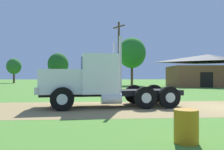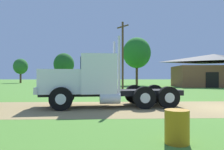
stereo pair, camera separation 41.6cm
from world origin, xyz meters
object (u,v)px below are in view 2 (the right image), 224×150
object	(u,v)px
truck_foreground_white	(94,82)
utility_pole_near	(123,53)
shed_building	(214,71)
steel_barrel	(177,127)

from	to	relation	value
truck_foreground_white	utility_pole_near	xyz separation A→B (m)	(2.92, 16.34, 3.23)
utility_pole_near	shed_building	bearing A→B (deg)	21.19
shed_building	truck_foreground_white	bearing A→B (deg)	-128.75
truck_foreground_white	utility_pole_near	world-z (taller)	utility_pole_near
steel_barrel	utility_pole_near	distance (m)	23.18
utility_pole_near	truck_foreground_white	bearing A→B (deg)	-100.13
truck_foreground_white	steel_barrel	distance (m)	6.93
truck_foreground_white	steel_barrel	size ratio (longest dim) A/B	9.44
steel_barrel	shed_building	xyz separation A→B (m)	(15.38, 28.54, 2.06)
truck_foreground_white	shed_building	bearing A→B (deg)	51.25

